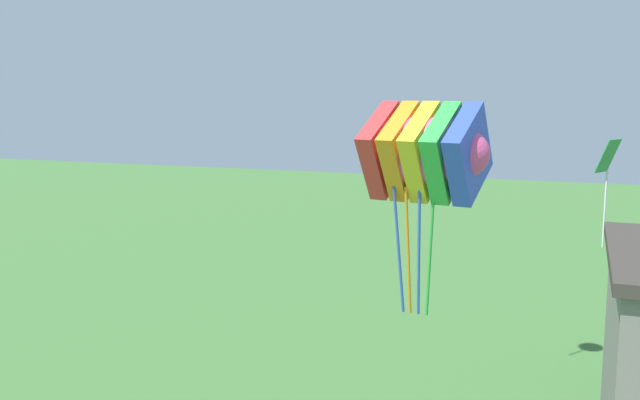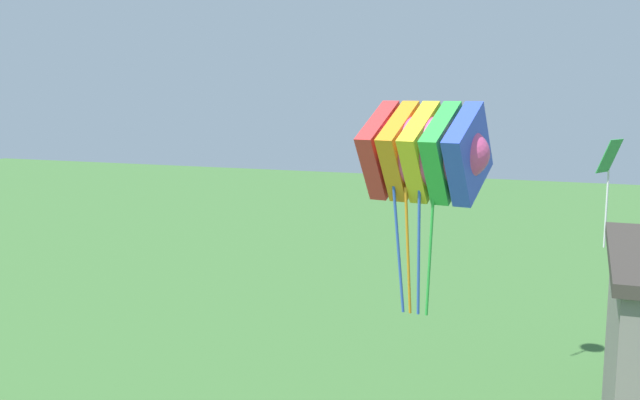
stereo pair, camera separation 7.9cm
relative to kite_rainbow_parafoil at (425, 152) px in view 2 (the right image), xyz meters
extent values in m
ellipsoid|color=#E54C8C|center=(0.00, 0.00, 0.01)|extent=(2.79, 2.30, 1.87)
cube|color=red|center=(-0.83, 0.16, 0.01)|extent=(0.69, 1.94, 1.91)
cube|color=orange|center=(-0.42, 0.08, 0.01)|extent=(0.69, 1.94, 1.91)
cube|color=yellow|center=(0.00, 0.00, 0.01)|extent=(0.69, 1.94, 1.91)
cube|color=green|center=(0.42, -0.08, 0.01)|extent=(0.69, 1.94, 1.91)
cube|color=blue|center=(0.83, -0.15, 0.01)|extent=(0.69, 1.94, 1.91)
cylinder|color=blue|center=(-0.43, -0.18, -1.89)|extent=(0.22, 0.40, 2.54)
cylinder|color=orange|center=(-0.24, -0.21, -1.89)|extent=(0.11, 0.41, 2.54)
cylinder|color=blue|center=(-0.03, -0.22, -1.89)|extent=(0.11, 0.41, 2.54)
cylinder|color=green|center=(0.19, -0.22, -1.89)|extent=(0.22, 0.40, 2.54)
cube|color=green|center=(3.40, 6.09, -0.48)|extent=(0.64, 0.76, 0.87)
cylinder|color=white|center=(3.40, 6.09, -1.84)|extent=(0.05, 0.05, 1.99)
camera|label=1|loc=(2.80, -13.30, 1.14)|focal=40.00mm
camera|label=2|loc=(2.88, -13.27, 1.14)|focal=40.00mm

